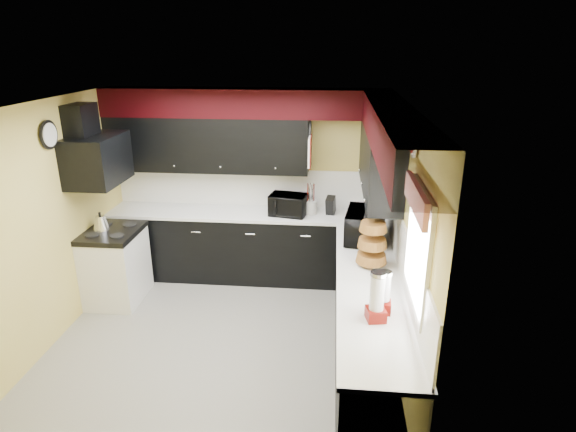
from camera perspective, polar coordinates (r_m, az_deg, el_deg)
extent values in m
plane|color=gray|center=(5.43, -7.54, -14.28)|extent=(3.60, 3.60, 0.00)
cube|color=#E0C666|center=(6.51, -4.59, 3.96)|extent=(3.60, 0.06, 2.50)
cube|color=#E0C666|center=(4.76, 13.40, -2.68)|extent=(0.06, 3.60, 2.50)
cube|color=#E0C666|center=(5.54, -26.65, -1.10)|extent=(0.06, 3.60, 2.50)
cube|color=white|center=(4.53, -9.00, 12.90)|extent=(3.60, 3.60, 0.06)
cube|color=black|center=(6.50, -4.85, -3.57)|extent=(3.60, 0.60, 0.90)
cube|color=black|center=(4.83, 9.47, -12.76)|extent=(0.60, 3.00, 0.90)
cube|color=white|center=(6.33, -4.97, 0.33)|extent=(3.62, 0.64, 0.04)
cube|color=white|center=(4.59, 9.80, -7.82)|extent=(0.64, 3.02, 0.04)
cube|color=white|center=(6.51, -4.59, 3.43)|extent=(3.60, 0.02, 0.50)
cube|color=white|center=(4.78, 13.22, -3.34)|extent=(0.02, 3.60, 0.50)
cube|color=black|center=(6.32, -9.53, 8.40)|extent=(2.60, 0.35, 0.70)
cube|color=black|center=(5.43, 10.83, 6.42)|extent=(0.35, 1.80, 0.70)
cube|color=black|center=(6.12, -5.17, 13.20)|extent=(3.60, 0.36, 0.35)
cube|color=black|center=(4.27, 12.44, 9.88)|extent=(0.36, 3.24, 0.35)
cube|color=white|center=(6.30, -19.69, -5.74)|extent=(0.60, 0.75, 0.86)
cube|color=black|center=(6.12, -20.19, -1.86)|extent=(0.62, 0.77, 0.06)
cube|color=black|center=(5.89, -21.66, 6.23)|extent=(0.50, 0.78, 0.55)
cube|color=black|center=(5.88, -23.33, 10.18)|extent=(0.24, 0.40, 0.40)
cube|color=red|center=(3.68, 14.93, 2.04)|extent=(0.04, 0.88, 0.20)
cube|color=white|center=(5.80, 2.59, 7.62)|extent=(0.03, 0.26, 0.35)
imported|color=black|center=(6.15, 0.02, 1.34)|extent=(0.52, 0.46, 0.27)
imported|color=black|center=(5.43, 9.15, -1.12)|extent=(0.49, 0.66, 0.34)
cylinder|color=silver|center=(6.21, 2.70, 1.05)|extent=(0.20, 0.20, 0.17)
cube|color=black|center=(6.19, 5.08, 1.23)|extent=(0.13, 0.17, 0.23)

